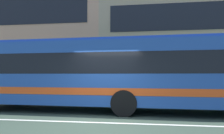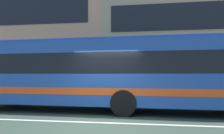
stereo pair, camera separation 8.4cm
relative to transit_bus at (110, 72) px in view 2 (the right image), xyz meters
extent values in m
plane|color=#334337|center=(0.03, -2.45, -1.69)|extent=(160.00, 160.00, 0.00)
cube|color=silver|center=(0.03, -2.45, -1.69)|extent=(60.00, 0.16, 0.01)
cube|color=#245921|center=(3.17, 3.80, -1.21)|extent=(13.28, 1.10, 0.95)
cube|color=tan|center=(-13.21, 11.49, 4.15)|extent=(22.28, 8.47, 11.67)
cube|color=#234B9C|center=(0.00, 0.00, -0.05)|extent=(12.39, 3.03, 2.59)
cube|color=black|center=(0.00, 0.00, 0.34)|extent=(11.65, 3.02, 0.83)
cube|color=#E34F1A|center=(0.00, 0.00, -0.76)|extent=(12.14, 3.04, 0.28)
cube|color=#21449F|center=(0.00, 0.00, 1.31)|extent=(11.88, 2.60, 0.12)
cylinder|color=black|center=(-5.10, 1.38, -1.19)|extent=(1.01, 0.32, 1.00)
cylinder|color=black|center=(0.73, -1.21, -1.19)|extent=(1.01, 0.32, 1.00)
cylinder|color=black|center=(0.82, 1.15, -1.19)|extent=(1.01, 0.32, 1.00)
camera|label=1|loc=(1.61, -9.97, -0.12)|focal=37.34mm
camera|label=2|loc=(1.70, -9.96, -0.12)|focal=37.34mm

